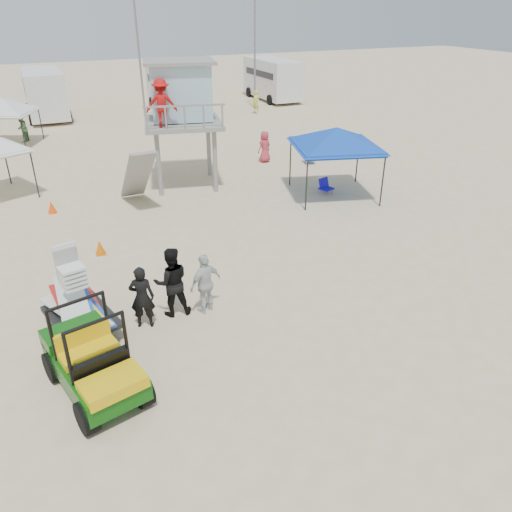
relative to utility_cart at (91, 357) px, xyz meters
name	(u,v)px	position (x,y,z in m)	size (l,w,h in m)	color
ground	(290,362)	(4.25, -0.86, -0.95)	(140.00, 140.00, 0.00)	beige
utility_cart	(91,357)	(0.00, 0.00, 0.00)	(1.93, 2.92, 2.04)	#0C480B
surf_trailer	(78,304)	(0.00, 2.34, -0.06)	(1.82, 2.69, 2.19)	black
man_left	(142,297)	(1.52, 2.04, -0.09)	(0.63, 0.41, 1.72)	black
man_mid	(172,282)	(2.37, 2.29, 0.02)	(0.95, 0.74, 1.95)	black
man_right	(206,283)	(3.22, 2.04, -0.09)	(1.00, 0.42, 1.71)	silver
lifeguard_tower	(178,97)	(5.81, 12.51, 2.95)	(3.93, 3.93, 5.24)	gray
canopy_blue	(337,131)	(11.26, 8.41, 1.84)	(4.10, 4.10, 3.33)	black
canopy_white_c	(2,101)	(-1.33, 23.51, 1.56)	(3.81, 3.81, 3.05)	black
cone_near	(52,207)	(-0.04, 11.27, -0.70)	(0.34, 0.34, 0.50)	#FA4B07
cone_far	(100,247)	(1.13, 6.73, -0.70)	(0.34, 0.34, 0.50)	#D65E06
beach_chair_b	(325,186)	(11.10, 8.79, -0.64)	(0.67, 0.72, 0.64)	#1810B4
beach_chair_c	(309,157)	(12.72, 13.02, -0.64)	(0.67, 0.72, 0.64)	#0F34AC
rv_mid_left	(44,92)	(1.25, 30.64, 0.85)	(2.65, 6.50, 3.25)	silver
rv_mid_right	(174,87)	(10.25, 29.14, 0.85)	(2.64, 7.00, 3.25)	silver
rv_far_right	(273,78)	(19.25, 30.64, 0.85)	(2.64, 6.60, 3.25)	silver
light_pole_left	(140,61)	(7.25, 26.14, 3.05)	(0.14, 0.14, 8.00)	slate
light_pole_right	(255,54)	(16.25, 27.64, 3.05)	(0.14, 0.14, 8.00)	slate
distant_beachgoers	(58,141)	(1.03, 19.53, -0.08)	(21.87, 12.27, 1.86)	teal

